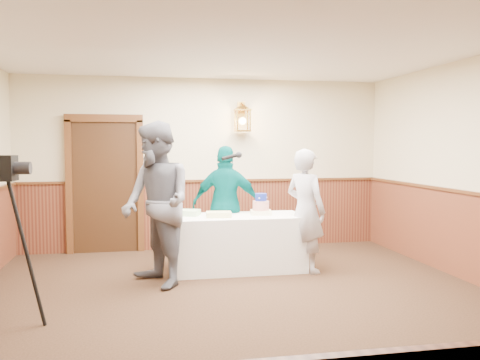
{
  "coord_description": "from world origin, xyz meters",
  "views": [
    {
      "loc": [
        -1.05,
        -4.85,
        1.72
      ],
      "look_at": [
        0.24,
        1.7,
        1.25
      ],
      "focal_mm": 38.0,
      "sensor_mm": 36.0,
      "label": 1
    }
  ],
  "objects_px": {
    "sheet_cake_green": "(187,213)",
    "assistant_p": "(227,205)",
    "display_table": "(237,243)",
    "sheet_cake_yellow": "(219,214)",
    "interviewer": "(157,204)",
    "tiered_cake": "(261,206)",
    "baker": "(306,211)"
  },
  "relations": [
    {
      "from": "sheet_cake_green",
      "to": "assistant_p",
      "type": "relative_size",
      "value": 0.19
    },
    {
      "from": "display_table",
      "to": "assistant_p",
      "type": "bearing_deg",
      "value": 100.96
    },
    {
      "from": "sheet_cake_green",
      "to": "interviewer",
      "type": "xyz_separation_m",
      "value": [
        -0.44,
        -0.75,
        0.21
      ]
    },
    {
      "from": "display_table",
      "to": "sheet_cake_green",
      "type": "distance_m",
      "value": 0.8
    },
    {
      "from": "assistant_p",
      "to": "interviewer",
      "type": "bearing_deg",
      "value": 62.96
    },
    {
      "from": "display_table",
      "to": "sheet_cake_yellow",
      "type": "bearing_deg",
      "value": -162.15
    },
    {
      "from": "display_table",
      "to": "tiered_cake",
      "type": "bearing_deg",
      "value": 8.9
    },
    {
      "from": "tiered_cake",
      "to": "interviewer",
      "type": "xyz_separation_m",
      "value": [
        -1.45,
        -0.66,
        0.14
      ]
    },
    {
      "from": "display_table",
      "to": "interviewer",
      "type": "xyz_separation_m",
      "value": [
        -1.1,
        -0.6,
        0.63
      ]
    },
    {
      "from": "baker",
      "to": "assistant_p",
      "type": "bearing_deg",
      "value": 20.32
    },
    {
      "from": "sheet_cake_green",
      "to": "baker",
      "type": "distance_m",
      "value": 1.61
    },
    {
      "from": "interviewer",
      "to": "sheet_cake_yellow",
      "type": "bearing_deg",
      "value": 96.48
    },
    {
      "from": "interviewer",
      "to": "assistant_p",
      "type": "distance_m",
      "value": 1.44
    },
    {
      "from": "interviewer",
      "to": "assistant_p",
      "type": "relative_size",
      "value": 1.18
    },
    {
      "from": "interviewer",
      "to": "tiered_cake",
      "type": "bearing_deg",
      "value": 89.16
    },
    {
      "from": "sheet_cake_yellow",
      "to": "tiered_cake",
      "type": "bearing_deg",
      "value": 12.89
    },
    {
      "from": "tiered_cake",
      "to": "display_table",
      "type": "bearing_deg",
      "value": -171.1
    },
    {
      "from": "tiered_cake",
      "to": "sheet_cake_green",
      "type": "xyz_separation_m",
      "value": [
        -1.01,
        0.09,
        -0.08
      ]
    },
    {
      "from": "assistant_p",
      "to": "tiered_cake",
      "type": "bearing_deg",
      "value": 158.83
    },
    {
      "from": "tiered_cake",
      "to": "baker",
      "type": "height_order",
      "value": "baker"
    },
    {
      "from": "sheet_cake_yellow",
      "to": "sheet_cake_green",
      "type": "distance_m",
      "value": 0.46
    },
    {
      "from": "sheet_cake_green",
      "to": "assistant_p",
      "type": "distance_m",
      "value": 0.65
    },
    {
      "from": "tiered_cake",
      "to": "assistant_p",
      "type": "distance_m",
      "value": 0.55
    },
    {
      "from": "baker",
      "to": "assistant_p",
      "type": "height_order",
      "value": "assistant_p"
    },
    {
      "from": "display_table",
      "to": "tiered_cake",
      "type": "xyz_separation_m",
      "value": [
        0.35,
        0.05,
        0.49
      ]
    },
    {
      "from": "tiered_cake",
      "to": "interviewer",
      "type": "bearing_deg",
      "value": -155.63
    },
    {
      "from": "tiered_cake",
      "to": "sheet_cake_yellow",
      "type": "bearing_deg",
      "value": -167.11
    },
    {
      "from": "sheet_cake_yellow",
      "to": "display_table",
      "type": "bearing_deg",
      "value": 17.85
    },
    {
      "from": "tiered_cake",
      "to": "sheet_cake_yellow",
      "type": "height_order",
      "value": "tiered_cake"
    },
    {
      "from": "baker",
      "to": "display_table",
      "type": "bearing_deg",
      "value": 38.15
    },
    {
      "from": "display_table",
      "to": "baker",
      "type": "height_order",
      "value": "baker"
    },
    {
      "from": "display_table",
      "to": "sheet_cake_green",
      "type": "relative_size",
      "value": 5.59
    }
  ]
}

